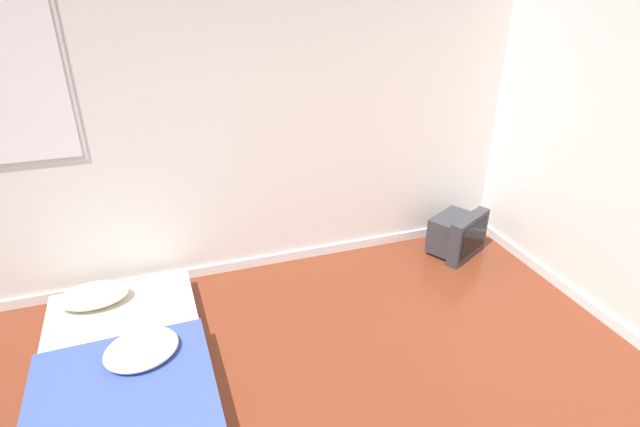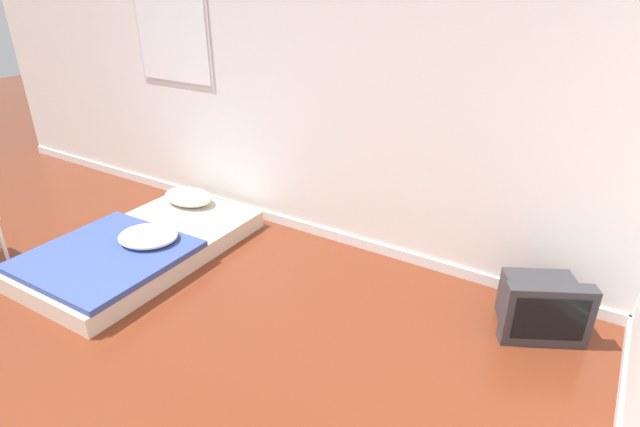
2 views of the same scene
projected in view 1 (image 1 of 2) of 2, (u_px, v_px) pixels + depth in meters
The scene contains 3 objects.
wall_back at pixel (188, 136), 3.97m from camera, with size 8.15×0.08×2.60m.
mattress_bed at pixel (123, 366), 3.34m from camera, with size 1.14×1.94×0.30m.
crt_tv at pixel (457, 234), 4.78m from camera, with size 0.61×0.56×0.43m.
Camera 1 is at (-0.25, -1.21, 2.51)m, focal length 28.00 mm.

